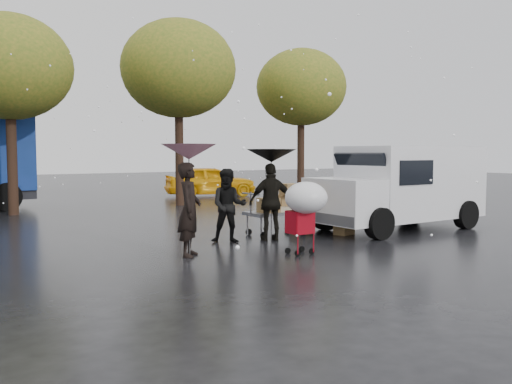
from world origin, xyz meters
TOP-DOWN VIEW (x-y plane):
  - ground at (0.00, 0.00)m, footprint 90.00×90.00m
  - person_pink at (-1.95, 0.37)m, footprint 0.76×0.80m
  - person_middle at (-0.47, 1.34)m, footprint 1.02×0.96m
  - person_black at (0.50, 1.04)m, footprint 1.13×0.71m
  - umbrella_pink at (-1.95, 0.37)m, footprint 1.07×1.07m
  - umbrella_black at (0.50, 1.04)m, footprint 1.16×1.16m
  - vendor_cart at (1.18, 1.67)m, footprint 1.52×0.80m
  - shopping_cart at (-0.02, -0.82)m, footprint 0.84×0.84m
  - white_van at (4.48, 0.68)m, footprint 4.91×2.18m
  - box_ground_near at (2.53, 0.77)m, footprint 0.49×0.43m
  - box_ground_far at (1.90, 1.67)m, footprint 0.48×0.38m
  - yellow_taxi at (5.62, 13.15)m, footprint 4.50×2.72m
  - tree_row at (-0.47, 10.00)m, footprint 21.60×4.40m

SIDE VIEW (x-z plane):
  - ground at x=0.00m, z-range 0.00..0.00m
  - box_ground_far at x=1.90m, z-range 0.00..0.37m
  - box_ground_near at x=2.53m, z-range 0.00..0.39m
  - yellow_taxi at x=5.62m, z-range 0.00..1.43m
  - vendor_cart at x=1.18m, z-range 0.09..1.36m
  - person_middle at x=-0.47m, z-range 0.00..1.67m
  - person_black at x=0.50m, z-range 0.00..1.79m
  - person_pink at x=-1.95m, z-range 0.00..1.84m
  - shopping_cart at x=-0.02m, z-range 0.33..1.80m
  - white_van at x=4.48m, z-range 0.06..2.26m
  - umbrella_black at x=0.50m, z-range 0.90..3.02m
  - umbrella_pink at x=-1.95m, z-range 0.95..3.15m
  - tree_row at x=-0.47m, z-range 1.46..8.58m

